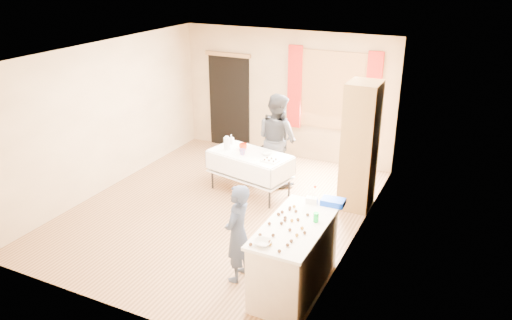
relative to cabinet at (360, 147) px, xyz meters
The scene contains 29 objects.
floor 2.51m from the cabinet, 151.08° to the right, with size 4.50×5.50×0.02m, color #9E7047.
ceiling 2.75m from the cabinet, 151.08° to the right, with size 4.50×5.50×0.02m, color white.
wall_back 2.60m from the cabinet, 140.16° to the left, with size 4.50×0.02×2.60m, color tan.
wall_front 4.35m from the cabinet, 117.28° to the right, with size 4.50×0.02×2.60m, color tan.
wall_left 4.40m from the cabinet, 165.50° to the right, with size 0.02×5.50×2.60m, color tan.
wall_right 1.16m from the cabinet, 76.20° to the right, with size 0.02×5.50×2.60m, color tan.
window_frame 1.95m from the cabinet, 121.42° to the left, with size 1.32×0.06×1.52m, color olive.
window_pane 1.94m from the cabinet, 121.66° to the left, with size 1.20×0.02×1.40m, color white.
curtain_left 2.41m from the cabinet, 138.42° to the left, with size 0.28×0.06×1.65m, color #B51C14.
curtain_right 1.64m from the cabinet, 97.62° to the left, with size 0.28×0.06×1.65m, color #B51C14.
doorway 3.67m from the cabinet, 153.64° to the left, with size 0.95×0.04×2.00m, color black.
door_lintel 3.78m from the cabinet, 154.06° to the left, with size 1.05×0.06×0.08m, color olive.
cabinet is the anchor object (origin of this frame).
counter 2.63m from the cabinet, 92.24° to the right, with size 0.71×1.49×0.91m.
party_table 1.95m from the cabinet, behind, with size 1.56×1.01×0.75m.
chair 2.07m from the cabinet, 161.86° to the left, with size 0.50×0.50×1.10m.
girl 2.83m from the cabinet, 107.26° to the right, with size 0.33×0.49×1.32m, color #26314C.
woman 1.64m from the cabinet, 168.65° to the left, with size 1.00×0.91×1.68m, color black.
soda_can 2.39m from the cabinet, 87.63° to the right, with size 0.07×0.07×0.12m, color #099729.
mixing_bowl 3.15m from the cabinet, 94.85° to the right, with size 0.20×0.20×0.05m, color white.
foam_block 1.94m from the cabinet, 93.50° to the right, with size 0.15×0.10×0.08m, color white.
blue_basket 1.87m from the cabinet, 85.49° to the right, with size 0.30×0.20×0.08m, color #0839DC.
pitcher 2.30m from the cabinet, behind, with size 0.11×0.11×0.22m, color silver.
cup_red 2.04m from the cabinet, behind, with size 0.18×0.18×0.11m, color red.
cup_rainbow 1.97m from the cabinet, 166.80° to the right, with size 0.15×0.15×0.11m, color red.
small_bowl 1.59m from the cabinet, behind, with size 0.20×0.20×0.05m, color white.
pastry_tray 1.48m from the cabinet, 159.52° to the right, with size 0.28×0.20×0.02m, color white.
bottle 2.35m from the cabinet, behind, with size 0.08×0.08×0.17m, color white.
cake_balls 2.68m from the cabinet, 94.10° to the right, with size 0.50×1.10×0.04m.
Camera 1 is at (3.75, -6.40, 3.90)m, focal length 35.00 mm.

